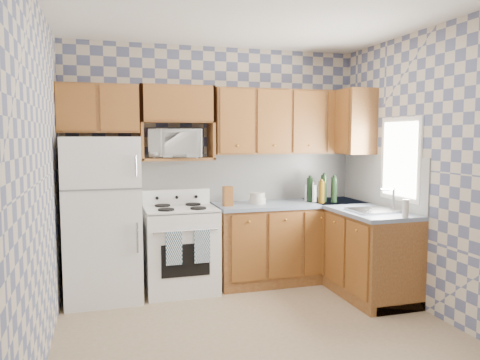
% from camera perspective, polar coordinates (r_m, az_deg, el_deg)
% --- Properties ---
extents(floor, '(3.40, 3.40, 0.00)m').
position_cam_1_polar(floor, '(4.25, 2.32, -17.99)').
color(floor, '#887354').
rests_on(floor, ground).
extents(back_wall, '(3.40, 0.02, 2.70)m').
position_cam_1_polar(back_wall, '(5.45, -3.03, 1.84)').
color(back_wall, slate).
rests_on(back_wall, ground).
extents(right_wall, '(0.02, 3.20, 2.70)m').
position_cam_1_polar(right_wall, '(4.75, 22.22, 0.91)').
color(right_wall, slate).
rests_on(right_wall, ground).
extents(backsplash_back, '(2.60, 0.02, 0.56)m').
position_cam_1_polar(backsplash_back, '(5.56, 1.02, 0.36)').
color(backsplash_back, white).
rests_on(backsplash_back, back_wall).
extents(backsplash_right, '(0.02, 1.60, 0.56)m').
position_cam_1_polar(backsplash_right, '(5.40, 16.79, -0.02)').
color(backsplash_right, white).
rests_on(backsplash_right, right_wall).
extents(refrigerator, '(0.75, 0.70, 1.68)m').
position_cam_1_polar(refrigerator, '(5.02, -16.40, -4.55)').
color(refrigerator, white).
rests_on(refrigerator, floor).
extents(stove_body, '(0.76, 0.65, 0.90)m').
position_cam_1_polar(stove_body, '(5.18, -7.25, -8.47)').
color(stove_body, white).
rests_on(stove_body, floor).
extents(cooktop, '(0.76, 0.65, 0.02)m').
position_cam_1_polar(cooktop, '(5.09, -7.31, -3.49)').
color(cooktop, silver).
rests_on(cooktop, stove_body).
extents(backguard, '(0.76, 0.08, 0.17)m').
position_cam_1_polar(backguard, '(5.35, -7.79, -2.04)').
color(backguard, white).
rests_on(backguard, cooktop).
extents(dish_towel_left, '(0.16, 0.02, 0.34)m').
position_cam_1_polar(dish_towel_left, '(4.81, -8.05, -8.24)').
color(dish_towel_left, navy).
rests_on(dish_towel_left, stove_body).
extents(dish_towel_right, '(0.16, 0.02, 0.34)m').
position_cam_1_polar(dish_towel_right, '(4.86, -4.64, -8.06)').
color(dish_towel_right, navy).
rests_on(dish_towel_right, stove_body).
extents(base_cabinets_back, '(1.75, 0.60, 0.88)m').
position_cam_1_polar(base_cabinets_back, '(5.55, 6.13, -7.62)').
color(base_cabinets_back, brown).
rests_on(base_cabinets_back, floor).
extents(base_cabinets_right, '(0.60, 1.60, 0.88)m').
position_cam_1_polar(base_cabinets_right, '(5.37, 13.95, -8.20)').
color(base_cabinets_right, brown).
rests_on(base_cabinets_right, floor).
extents(countertop_back, '(1.77, 0.63, 0.04)m').
position_cam_1_polar(countertop_back, '(5.46, 6.20, -2.93)').
color(countertop_back, slate).
rests_on(countertop_back, base_cabinets_back).
extents(countertop_right, '(0.63, 1.60, 0.04)m').
position_cam_1_polar(countertop_right, '(5.28, 14.02, -3.35)').
color(countertop_right, slate).
rests_on(countertop_right, base_cabinets_right).
extents(upper_cabinets_back, '(1.75, 0.33, 0.74)m').
position_cam_1_polar(upper_cabinets_back, '(5.54, 5.74, 7.05)').
color(upper_cabinets_back, brown).
rests_on(upper_cabinets_back, back_wall).
extents(upper_cabinets_fridge, '(0.82, 0.33, 0.50)m').
position_cam_1_polar(upper_cabinets_fridge, '(5.14, -16.91, 8.31)').
color(upper_cabinets_fridge, brown).
rests_on(upper_cabinets_fridge, back_wall).
extents(upper_cabinets_right, '(0.33, 0.70, 0.74)m').
position_cam_1_polar(upper_cabinets_right, '(5.68, 13.15, 6.89)').
color(upper_cabinets_right, brown).
rests_on(upper_cabinets_right, right_wall).
extents(microwave_shelf, '(0.80, 0.33, 0.03)m').
position_cam_1_polar(microwave_shelf, '(5.20, -7.66, 2.56)').
color(microwave_shelf, brown).
rests_on(microwave_shelf, back_wall).
extents(microwave, '(0.64, 0.50, 0.31)m').
position_cam_1_polar(microwave, '(5.19, -7.76, 4.45)').
color(microwave, white).
rests_on(microwave, microwave_shelf).
extents(sink, '(0.48, 0.40, 0.03)m').
position_cam_1_polar(sink, '(4.98, 16.11, -3.62)').
color(sink, '#B7B7BC').
rests_on(sink, countertop_right).
extents(window, '(0.02, 0.66, 0.86)m').
position_cam_1_polar(window, '(5.09, 18.97, 2.43)').
color(window, white).
rests_on(window, right_wall).
extents(bottle_0, '(0.07, 0.07, 0.31)m').
position_cam_1_polar(bottle_0, '(5.52, 10.18, -1.04)').
color(bottle_0, black).
rests_on(bottle_0, countertop_back).
extents(bottle_1, '(0.07, 0.07, 0.29)m').
position_cam_1_polar(bottle_1, '(5.51, 11.39, -1.18)').
color(bottle_1, black).
rests_on(bottle_1, countertop_back).
extents(bottle_2, '(0.07, 0.07, 0.27)m').
position_cam_1_polar(bottle_2, '(5.62, 11.36, -1.16)').
color(bottle_2, '#60400C').
rests_on(bottle_2, countertop_back).
extents(bottle_3, '(0.07, 0.07, 0.25)m').
position_cam_1_polar(bottle_3, '(5.42, 9.89, -1.49)').
color(bottle_3, '#60400C').
rests_on(bottle_3, countertop_back).
extents(bottle_4, '(0.07, 0.07, 0.28)m').
position_cam_1_polar(bottle_4, '(5.51, 8.50, -1.19)').
color(bottle_4, black).
rests_on(bottle_4, countertop_back).
extents(knife_block, '(0.10, 0.10, 0.22)m').
position_cam_1_polar(knife_block, '(5.14, -1.51, -1.98)').
color(knife_block, brown).
rests_on(knife_block, countertop_back).
extents(electric_kettle, '(0.15, 0.15, 0.19)m').
position_cam_1_polar(electric_kettle, '(5.57, 8.65, -1.58)').
color(electric_kettle, white).
rests_on(electric_kettle, countertop_back).
extents(food_containers, '(0.19, 0.19, 0.13)m').
position_cam_1_polar(food_containers, '(5.33, 2.15, -2.21)').
color(food_containers, beige).
rests_on(food_containers, countertop_back).
extents(soap_bottle, '(0.06, 0.06, 0.17)m').
position_cam_1_polar(soap_bottle, '(4.69, 19.54, -3.29)').
color(soap_bottle, beige).
rests_on(soap_bottle, countertop_right).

